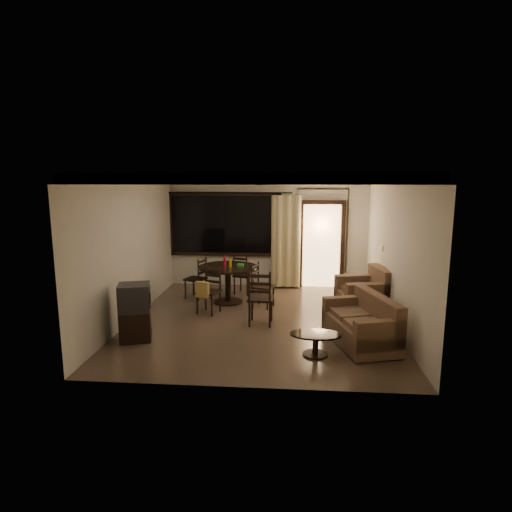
# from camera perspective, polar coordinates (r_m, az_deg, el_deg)

# --- Properties ---
(ground) EXTENTS (5.50, 5.50, 0.00)m
(ground) POSITION_cam_1_polar(r_m,az_deg,el_deg) (8.46, 0.54, -8.51)
(ground) COLOR #7F6651
(ground) RESTS_ON ground
(room_shell) EXTENTS (5.50, 6.70, 5.50)m
(room_shell) POSITION_cam_1_polar(r_m,az_deg,el_deg) (9.80, 4.79, 5.01)
(room_shell) COLOR beige
(room_shell) RESTS_ON ground
(dining_table) EXTENTS (1.31, 1.31, 1.04)m
(dining_table) POSITION_cam_1_polar(r_m,az_deg,el_deg) (9.48, -3.74, -2.42)
(dining_table) COLOR black
(dining_table) RESTS_ON ground
(dining_chair_west) EXTENTS (0.54, 0.54, 0.95)m
(dining_chair_west) POSITION_cam_1_polar(r_m,az_deg,el_deg) (9.97, -7.98, -3.99)
(dining_chair_west) COLOR black
(dining_chair_west) RESTS_ON ground
(dining_chair_east) EXTENTS (0.54, 0.54, 0.95)m
(dining_chair_east) POSITION_cam_1_polar(r_m,az_deg,el_deg) (9.21, 0.89, -5.10)
(dining_chair_east) COLOR black
(dining_chair_east) RESTS_ON ground
(dining_chair_south) EXTENTS (0.54, 0.57, 0.95)m
(dining_chair_south) POSITION_cam_1_polar(r_m,az_deg,el_deg) (8.84, -6.36, -5.69)
(dining_chair_south) COLOR black
(dining_chair_south) RESTS_ON ground
(dining_chair_north) EXTENTS (0.54, 0.54, 0.95)m
(dining_chair_north) POSITION_cam_1_polar(r_m,az_deg,el_deg) (10.24, -1.65, -3.52)
(dining_chair_north) COLOR black
(dining_chair_north) RESTS_ON ground
(tv_cabinet) EXTENTS (0.62, 0.59, 0.98)m
(tv_cabinet) POSITION_cam_1_polar(r_m,az_deg,el_deg) (7.61, -15.84, -7.20)
(tv_cabinet) COLOR black
(tv_cabinet) RESTS_ON ground
(sofa) EXTENTS (1.18, 1.67, 0.81)m
(sofa) POSITION_cam_1_polar(r_m,az_deg,el_deg) (7.44, 14.12, -8.92)
(sofa) COLOR #492F22
(sofa) RESTS_ON ground
(armchair) EXTENTS (1.09, 1.09, 0.94)m
(armchair) POSITION_cam_1_polar(r_m,az_deg,el_deg) (8.97, 14.42, -5.15)
(armchair) COLOR #492F22
(armchair) RESTS_ON ground
(coffee_table) EXTENTS (0.81, 0.48, 0.35)m
(coffee_table) POSITION_cam_1_polar(r_m,az_deg,el_deg) (6.87, 7.95, -11.13)
(coffee_table) COLOR black
(coffee_table) RESTS_ON ground
(side_chair) EXTENTS (0.49, 0.49, 1.06)m
(side_chair) POSITION_cam_1_polar(r_m,az_deg,el_deg) (8.13, 0.62, -6.97)
(side_chair) COLOR black
(side_chair) RESTS_ON ground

